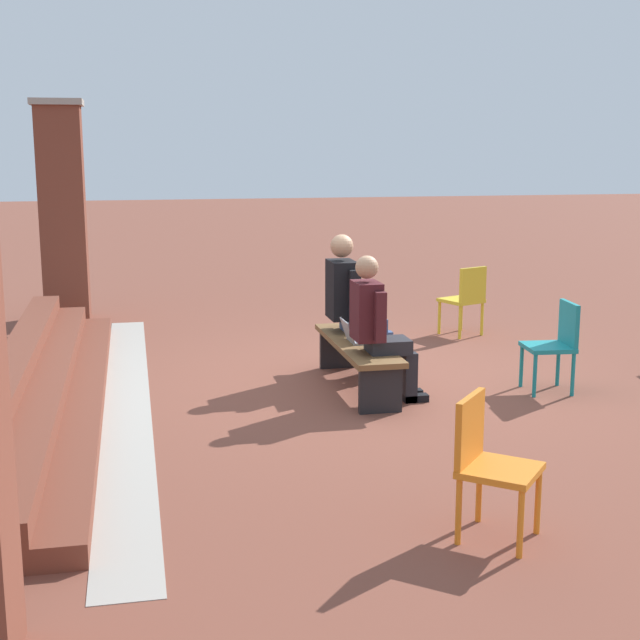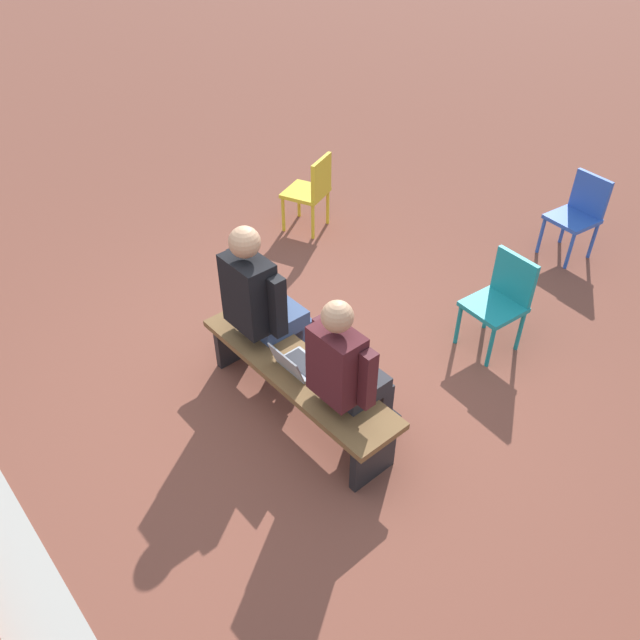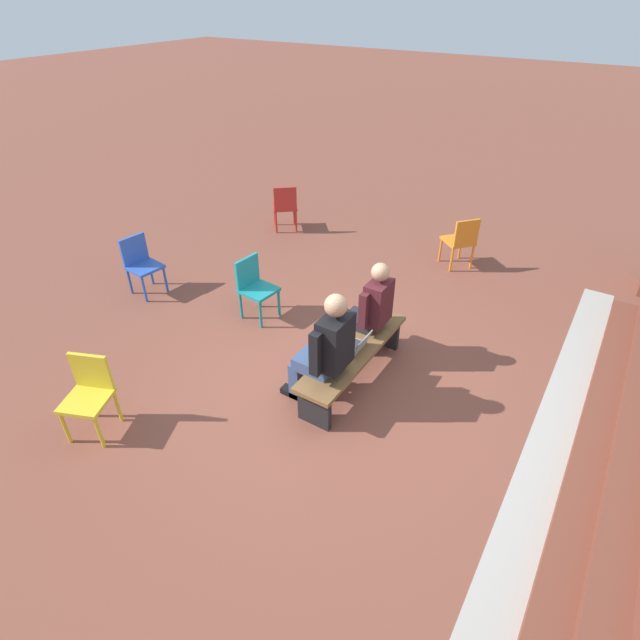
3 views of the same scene
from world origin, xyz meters
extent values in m
plane|color=brown|center=(0.00, 0.00, 0.00)|extent=(60.00, 60.00, 0.00)
cube|color=#A8A399|center=(-0.23, 2.31, 0.00)|extent=(7.32, 0.40, 0.01)
cube|color=brown|center=(-0.23, 0.18, 0.42)|extent=(1.80, 0.44, 0.05)
cube|color=black|center=(-1.03, 0.18, 0.20)|extent=(0.06, 0.37, 0.40)
cube|color=black|center=(0.57, 0.18, 0.20)|extent=(0.06, 0.37, 0.40)
cube|color=#232328|center=(-0.69, 0.02, 0.51)|extent=(0.31, 0.37, 0.13)
cube|color=#232328|center=(-0.77, -0.17, 0.23)|extent=(0.10, 0.11, 0.45)
cube|color=black|center=(-0.77, -0.22, 0.03)|extent=(0.10, 0.22, 0.06)
cube|color=#232328|center=(-0.60, -0.17, 0.23)|extent=(0.10, 0.11, 0.45)
cube|color=black|center=(-0.60, -0.22, 0.03)|extent=(0.10, 0.22, 0.06)
cube|color=#47191E|center=(-0.69, 0.22, 0.83)|extent=(0.35, 0.22, 0.52)
cube|color=maroon|center=(-0.69, 0.11, 0.79)|extent=(0.05, 0.01, 0.31)
cube|color=#47191E|center=(-0.91, 0.16, 0.81)|extent=(0.08, 0.09, 0.44)
cube|color=#47191E|center=(-0.47, 0.16, 0.81)|extent=(0.08, 0.09, 0.44)
sphere|color=tan|center=(-0.69, 0.22, 1.21)|extent=(0.20, 0.20, 0.20)
cube|color=#384C75|center=(0.25, 0.00, 0.51)|extent=(0.35, 0.41, 0.14)
cube|color=#384C75|center=(0.16, -0.21, 0.23)|extent=(0.11, 0.12, 0.45)
cube|color=black|center=(0.16, -0.27, 0.04)|extent=(0.11, 0.24, 0.07)
cube|color=#384C75|center=(0.34, -0.21, 0.23)|extent=(0.11, 0.12, 0.45)
cube|color=black|center=(0.34, -0.27, 0.04)|extent=(0.11, 0.24, 0.07)
cube|color=black|center=(0.25, 0.22, 0.87)|extent=(0.39, 0.24, 0.57)
cube|color=black|center=(0.01, 0.15, 0.85)|extent=(0.09, 0.10, 0.49)
cube|color=black|center=(0.50, 0.15, 0.85)|extent=(0.09, 0.10, 0.49)
sphere|color=tan|center=(0.25, 0.22, 1.30)|extent=(0.22, 0.22, 0.22)
cube|color=#9EA0A5|center=(-0.24, 0.14, 0.46)|extent=(0.32, 0.22, 0.02)
cube|color=#2D2D33|center=(-0.24, 0.13, 0.47)|extent=(0.29, 0.15, 0.00)
cube|color=#9EA0A5|center=(-0.24, 0.28, 0.57)|extent=(0.32, 0.07, 0.19)
cube|color=#33519E|center=(-0.24, 0.28, 0.57)|extent=(0.28, 0.06, 0.17)
cube|color=#2D56B7|center=(-0.32, -3.29, 0.42)|extent=(0.47, 0.47, 0.04)
cube|color=#2D56B7|center=(-0.35, -3.48, 0.64)|extent=(0.40, 0.09, 0.40)
cylinder|color=#2D56B7|center=(-0.12, -3.13, 0.20)|extent=(0.04, 0.04, 0.40)
cylinder|color=#2D56B7|center=(-0.48, -3.09, 0.20)|extent=(0.04, 0.04, 0.40)
cylinder|color=#2D56B7|center=(-0.17, -3.49, 0.20)|extent=(0.04, 0.04, 0.40)
cylinder|color=#2D56B7|center=(-0.52, -3.45, 0.20)|extent=(0.04, 0.04, 0.40)
cube|color=gold|center=(1.86, -1.64, 0.42)|extent=(0.55, 0.55, 0.04)
cube|color=gold|center=(1.68, -1.71, 0.64)|extent=(0.19, 0.38, 0.40)
cylinder|color=gold|center=(2.09, -1.73, 0.20)|extent=(0.04, 0.04, 0.40)
cylinder|color=gold|center=(1.96, -1.40, 0.20)|extent=(0.04, 0.04, 0.40)
cylinder|color=gold|center=(1.76, -1.87, 0.20)|extent=(0.04, 0.04, 0.40)
cylinder|color=gold|center=(1.62, -1.54, 0.20)|extent=(0.04, 0.04, 0.40)
cube|color=teal|center=(-0.69, -1.51, 0.42)|extent=(0.46, 0.46, 0.04)
cube|color=teal|center=(-0.71, -1.70, 0.64)|extent=(0.40, 0.08, 0.40)
cylinder|color=teal|center=(-0.50, -1.35, 0.20)|extent=(0.04, 0.04, 0.40)
cylinder|color=teal|center=(-0.86, -1.32, 0.20)|extent=(0.04, 0.04, 0.40)
cylinder|color=teal|center=(-0.53, -1.71, 0.20)|extent=(0.04, 0.04, 0.40)
cylinder|color=teal|center=(-0.89, -1.68, 0.20)|extent=(0.04, 0.04, 0.40)
camera|label=1|loc=(-8.10, 2.21, 2.26)|focal=50.00mm
camera|label=2|loc=(-2.82, 2.21, 3.52)|focal=35.00mm
camera|label=3|loc=(3.64, 2.21, 3.82)|focal=28.00mm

